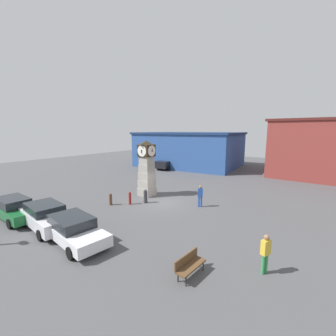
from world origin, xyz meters
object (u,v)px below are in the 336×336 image
object	(u,v)px
pickup_truck	(168,163)
bench	(189,264)
car_near_tower	(46,216)
pedestrian_near_bench	(266,251)
car_by_building	(74,229)
pedestrian_by_cars	(200,195)
clock_tower	(147,169)
bollard_near_tower	(145,196)
bollard_mid_row	(130,198)
car_navy_sedan	(15,209)
bollard_far_row	(111,199)

from	to	relation	value
pickup_truck	bench	bearing A→B (deg)	-53.06
car_near_tower	pedestrian_near_bench	bearing A→B (deg)	13.89
car_by_building	pedestrian_by_cars	world-z (taller)	pedestrian_by_cars
clock_tower	car_near_tower	world-z (taller)	clock_tower
bollard_near_tower	pedestrian_by_cars	xyz separation A→B (m)	(4.26, 1.74, 0.42)
bollard_mid_row	bench	size ratio (longest dim) A/B	0.66
pickup_truck	car_by_building	bearing A→B (deg)	-67.09
car_near_tower	pickup_truck	xyz separation A→B (m)	(-6.48, 22.54, 0.14)
clock_tower	bench	world-z (taller)	clock_tower
car_navy_sedan	bollard_near_tower	bearing A→B (deg)	57.14
bollard_near_tower	bollard_mid_row	xyz separation A→B (m)	(-0.80, -1.04, -0.05)
bollard_mid_row	car_by_building	size ratio (longest dim) A/B	0.23
bollard_mid_row	bollard_far_row	bearing A→B (deg)	-138.79
bench	pickup_truck	bearing A→B (deg)	126.94
clock_tower	car_by_building	distance (m)	9.74
bollard_near_tower	car_near_tower	xyz separation A→B (m)	(-1.81, -7.37, 0.19)
car_near_tower	pedestrian_by_cars	xyz separation A→B (m)	(6.07, 9.11, 0.23)
bollard_near_tower	pedestrian_near_bench	xyz separation A→B (m)	(10.43, -4.34, 0.43)
bollard_near_tower	pedestrian_by_cars	bearing A→B (deg)	22.27
bollard_far_row	bench	distance (m)	10.71
bollard_far_row	car_near_tower	size ratio (longest dim) A/B	0.21
car_navy_sedan	pedestrian_by_cars	distance (m)	13.42
car_by_building	bollard_far_row	bearing A→B (deg)	121.23
bollard_mid_row	car_by_building	bearing A→B (deg)	-72.12
car_by_building	car_near_tower	bearing A→B (deg)	178.84
car_near_tower	pedestrian_by_cars	world-z (taller)	pedestrian_by_cars
clock_tower	pedestrian_by_cars	size ratio (longest dim) A/B	2.94
pedestrian_by_cars	pedestrian_near_bench	bearing A→B (deg)	-44.56
clock_tower	pedestrian_near_bench	size ratio (longest dim) A/B	2.92
car_navy_sedan	car_by_building	size ratio (longest dim) A/B	0.98
pickup_truck	pedestrian_near_bench	bearing A→B (deg)	-46.18
car_near_tower	pedestrian_near_bench	xyz separation A→B (m)	(12.24, 3.03, 0.24)
car_near_tower	pedestrian_by_cars	size ratio (longest dim) A/B	2.66
bench	bollard_near_tower	bearing A→B (deg)	141.23
bollard_mid_row	clock_tower	bearing A→B (deg)	100.87
car_near_tower	bench	bearing A→B (deg)	6.21
pedestrian_by_cars	bollard_far_row	bearing A→B (deg)	-148.49
car_by_building	pedestrian_by_cars	distance (m)	9.65
bollard_far_row	pickup_truck	world-z (taller)	pickup_truck
clock_tower	bollard_near_tower	bearing A→B (deg)	-52.99
clock_tower	bollard_near_tower	distance (m)	2.96
car_navy_sedan	pedestrian_by_cars	size ratio (longest dim) A/B	2.64
bollard_far_row	pedestrian_by_cars	world-z (taller)	pedestrian_by_cars
bollard_far_row	pedestrian_near_bench	xyz separation A→B (m)	(12.41, -2.26, 0.52)
clock_tower	bollard_mid_row	distance (m)	3.50
clock_tower	bench	distance (m)	12.42
car_navy_sedan	pickup_truck	xyz separation A→B (m)	(-3.20, 23.06, 0.17)
bollard_near_tower	car_navy_sedan	xyz separation A→B (m)	(-5.09, -7.88, 0.16)
bollard_mid_row	car_navy_sedan	distance (m)	8.08
car_near_tower	pedestrian_by_cars	bearing A→B (deg)	56.33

